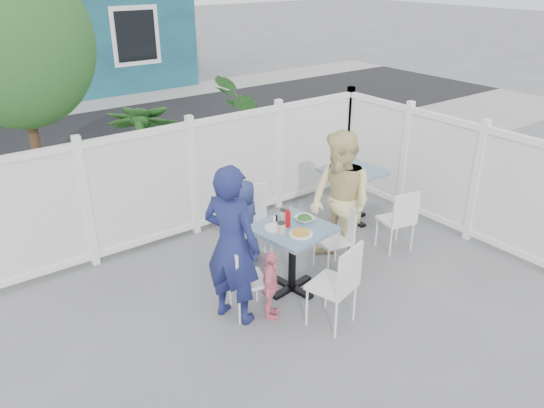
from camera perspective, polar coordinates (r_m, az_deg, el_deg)
ground at (r=5.82m, az=2.84°, el=-12.06°), size 80.00×80.00×0.00m
near_sidewalk at (r=8.69m, az=-13.21°, el=0.38°), size 24.00×2.60×0.01m
street at (r=11.99m, az=-20.59°, el=6.18°), size 24.00×5.00×0.01m
far_sidewalk at (r=14.90m, az=-24.24°, el=8.99°), size 24.00×1.60×0.01m
fence_back at (r=7.25m, az=-8.49°, el=2.55°), size 5.86×0.08×1.60m
fence_right at (r=7.80m, az=17.43°, el=3.24°), size 0.08×3.66×1.60m
tree at (r=7.07m, az=-25.79°, el=15.11°), size 1.80×1.62×3.59m
potted_shrub_a at (r=7.69m, az=-13.04°, el=4.32°), size 1.36×1.36×1.78m
potted_shrub_b at (r=8.48m, az=-0.91°, el=7.21°), size 2.19×2.24×1.88m
main_table at (r=5.94m, az=2.22°, el=-4.07°), size 0.87×0.87×0.81m
spare_table at (r=7.66m, az=8.61°, el=2.39°), size 0.75×0.75×0.79m
chair_left at (r=5.61m, az=-3.32°, el=-7.63°), size 0.46×0.47×0.84m
chair_right at (r=6.45m, az=7.15°, el=-3.08°), size 0.44×0.45×0.86m
chair_back at (r=6.59m, az=-2.24°, el=-1.55°), size 0.57×0.56×0.98m
chair_near at (r=5.43m, az=7.25°, el=-8.14°), size 0.53×0.52×0.95m
chair_spare at (r=6.99m, az=13.58°, el=-1.31°), size 0.46×0.45×0.86m
man at (r=5.38m, az=-4.36°, el=-4.46°), size 0.64×0.75×1.73m
woman at (r=6.35m, az=7.33°, el=0.11°), size 0.74×0.91×1.73m
boy at (r=6.57m, az=-3.05°, el=-1.92°), size 0.62×0.50×1.09m
toddler at (r=5.60m, az=-0.20°, el=-8.76°), size 0.45×0.48×0.79m
plate_main at (r=5.70m, az=3.12°, el=-3.23°), size 0.26×0.26×0.02m
plate_side at (r=5.82m, az=0.33°, el=-2.58°), size 0.24×0.24×0.02m
salad_bowl at (r=5.99m, az=3.53°, el=-1.63°), size 0.22×0.22×0.05m
coffee_cup_a at (r=5.70m, az=1.00°, el=-2.63°), size 0.08×0.08×0.12m
coffee_cup_b at (r=6.01m, az=1.20°, el=-1.17°), size 0.07×0.07×0.11m
ketchup_bottle at (r=5.83m, az=1.73°, el=-1.62°), size 0.06×0.06×0.19m
salt_shaker at (r=5.94m, az=0.25°, el=-1.68°), size 0.03×0.03×0.08m
pepper_shaker at (r=5.99m, az=0.48°, el=-1.50°), size 0.03×0.03×0.07m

